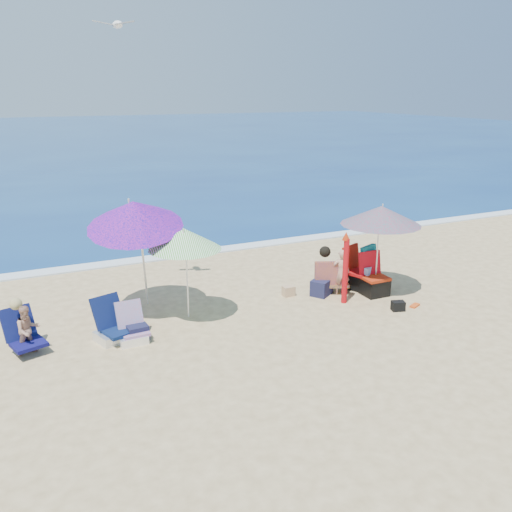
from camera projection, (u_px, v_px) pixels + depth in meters
name	position (u px, v px, depth m)	size (l,w,h in m)	color
ground	(294.00, 326.00, 9.88)	(120.00, 120.00, 0.00)	#D8BC84
sea	(52.00, 138.00, 48.83)	(120.00, 80.00, 0.12)	navy
foam	(200.00, 252.00, 14.28)	(120.00, 0.50, 0.04)	white
umbrella_turquoise	(381.00, 215.00, 11.08)	(1.91, 1.91, 1.89)	white
umbrella_striped	(185.00, 239.00, 9.75)	(1.51, 1.51, 1.78)	white
umbrella_blue	(134.00, 214.00, 9.82)	(2.29, 2.33, 2.40)	silver
furled_umbrella	(345.00, 264.00, 10.74)	(0.20, 0.20, 1.47)	#B80D12
chair_navy	(113.00, 329.00, 9.30)	(0.75, 0.81, 0.74)	#0C1C45
chair_rainbow	(132.00, 331.00, 9.26)	(0.52, 0.59, 0.65)	#F15565
camp_chair_left	(374.00, 282.00, 11.32)	(0.53, 0.53, 0.90)	#AE280C
camp_chair_right	(360.00, 273.00, 11.65)	(0.76, 0.75, 0.98)	#AC0C0D
person_center	(336.00, 272.00, 11.32)	(0.84, 0.69, 0.99)	tan
person_left	(26.00, 329.00, 8.77)	(0.70, 0.80, 0.92)	tan
bag_navy_a	(138.00, 333.00, 9.29)	(0.36, 0.27, 0.27)	#1A1C3A
bag_black_a	(108.00, 309.00, 10.35)	(0.35, 0.27, 0.24)	black
bag_tan	(289.00, 291.00, 11.31)	(0.25, 0.18, 0.21)	tan
bag_navy_b	(322.00, 287.00, 11.34)	(0.56, 0.53, 0.34)	#1C1D3D
bag_black_b	(398.00, 306.00, 10.55)	(0.29, 0.24, 0.19)	black
orange_item	(415.00, 306.00, 10.77)	(0.28, 0.21, 0.03)	#DB4D17
seagull	(117.00, 24.00, 9.67)	(0.71, 0.46, 0.14)	white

